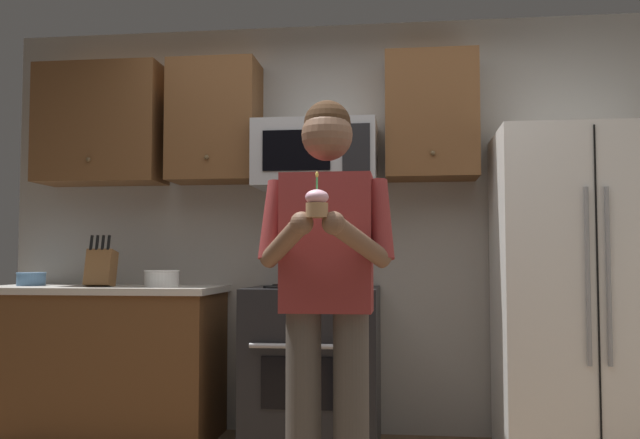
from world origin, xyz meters
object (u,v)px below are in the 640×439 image
oven_range (313,366)px  refrigerator (580,292)px  microwave (316,155)px  bowl_large_white (162,278)px  bowl_small_colored (31,279)px  cupcake (317,203)px  person (327,280)px  knife_block (101,268)px

oven_range → refrigerator: refrigerator is taller
microwave → bowl_large_white: (-0.92, -0.13, -0.75)m
bowl_small_colored → cupcake: (2.00, -1.55, 0.33)m
refrigerator → cupcake: refrigerator is taller
bowl_small_colored → person: person is taller
bowl_large_white → refrigerator: bearing=-0.7°
person → oven_range: bearing=100.3°
refrigerator → cupcake: size_ratio=10.35×
bowl_large_white → person: size_ratio=0.12×
oven_range → microwave: bearing=90.0°
knife_block → person: 1.88m
refrigerator → person: (-1.29, -1.12, 0.10)m
person → refrigerator: bearing=40.9°
oven_range → knife_block: knife_block is taller
knife_block → bowl_large_white: (0.38, 0.02, -0.06)m
bowl_large_white → cupcake: bearing=-52.6°
bowl_small_colored → cupcake: size_ratio=1.03×
cupcake → oven_range: bearing=98.0°
person → bowl_small_colored: bearing=148.7°
microwave → refrigerator: microwave is taller
knife_block → bowl_small_colored: knife_block is taller
bowl_large_white → person: 1.61m
bowl_large_white → person: person is taller
knife_block → bowl_small_colored: size_ratio=1.78×
microwave → bowl_large_white: bearing=-172.1°
refrigerator → bowl_small_colored: refrigerator is taller
refrigerator → person: bearing=-139.1°
microwave → cupcake: bearing=-82.5°
bowl_large_white → oven_range: bearing=0.5°
person → cupcake: person is taller
bowl_small_colored → refrigerator: bearing=-1.7°
oven_range → person: size_ratio=0.53×
bowl_large_white → knife_block: bearing=-176.8°
knife_block → cupcake: bearing=-44.0°
bowl_small_colored → oven_range: bearing=-1.9°
cupcake → person: bearing=90.0°
oven_range → cupcake: (0.21, -1.49, 0.83)m
oven_range → refrigerator: bearing=-1.5°
cupcake → refrigerator: bearing=48.3°
microwave → bowl_large_white: microwave is taller
knife_block → bowl_small_colored: 0.51m
refrigerator → bowl_large_white: refrigerator is taller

